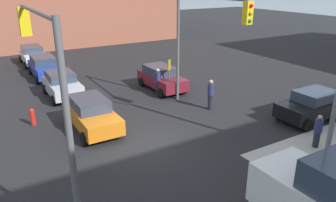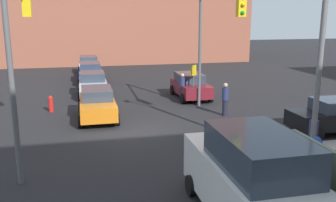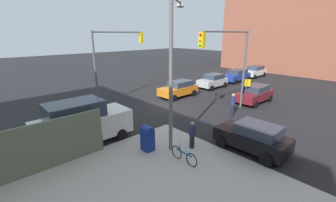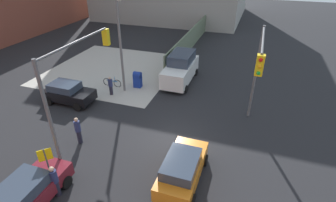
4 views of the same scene
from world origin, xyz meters
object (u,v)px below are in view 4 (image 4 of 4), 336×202
coupe_maroon (27,193)px  pedestrian_crossing (55,181)px  traffic_signal_se_corner (258,67)px  mailbox_blue (138,79)px  hatchback_black (68,93)px  sedan_orange (182,168)px  pedestrian_walking_north (78,130)px  street_lamp_corner (120,38)px  pedestrian_waiting (111,86)px  bicycle_leaning_on_fence (112,83)px  traffic_signal_nw_corner (75,77)px  van_white_delivery (181,68)px

coupe_maroon → pedestrian_crossing: size_ratio=2.29×
traffic_signal_se_corner → pedestrian_crossing: size_ratio=3.56×
mailbox_blue → hatchback_black: hatchback_black is taller
traffic_signal_se_corner → sedan_orange: traffic_signal_se_corner is taller
hatchback_black → pedestrian_walking_north: size_ratio=2.11×
mailbox_blue → street_lamp_corner: bearing=155.6°
street_lamp_corner → pedestrian_waiting: bearing=127.4°
coupe_maroon → pedestrian_waiting: coupe_maroon is taller
pedestrian_crossing → pedestrian_walking_north: size_ratio=1.00×
street_lamp_corner → mailbox_blue: 4.19m
coupe_maroon → hatchback_black: bearing=26.6°
sedan_orange → pedestrian_crossing: size_ratio=2.30×
sedan_orange → bicycle_leaning_on_fence: (8.53, 8.85, -0.50)m
mailbox_blue → hatchback_black: 5.77m
traffic_signal_nw_corner → pedestrian_crossing: (-3.64, -0.70, -3.71)m
mailbox_blue → pedestrian_crossing: 12.06m
coupe_maroon → pedestrian_walking_north: size_ratio=2.29×
traffic_signal_nw_corner → street_lamp_corner: street_lamp_corner is taller
coupe_maroon → traffic_signal_se_corner: bearing=-44.7°
pedestrian_crossing → bicycle_leaning_on_fence: pedestrian_crossing is taller
traffic_signal_se_corner → street_lamp_corner: (2.43, 10.09, 0.08)m
van_white_delivery → pedestrian_crossing: 14.43m
traffic_signal_nw_corner → sedan_orange: (-0.77, -6.16, -3.82)m
traffic_signal_se_corner → traffic_signal_nw_corner: bearing=117.2°
traffic_signal_nw_corner → bicycle_leaning_on_fence: (7.76, 2.70, -4.32)m
mailbox_blue → traffic_signal_nw_corner: bearing=-176.6°
traffic_signal_se_corner → bicycle_leaning_on_fence: 12.84m
traffic_signal_nw_corner → pedestrian_waiting: bearing=17.5°
pedestrian_crossing → pedestrian_walking_north: pedestrian_crossing is taller
coupe_maroon → pedestrian_crossing: 1.24m
mailbox_blue → van_white_delivery: bearing=-54.5°
mailbox_blue → pedestrian_waiting: 2.50m
mailbox_blue → pedestrian_waiting: bearing=143.1°
street_lamp_corner → pedestrian_crossing: 11.47m
coupe_maroon → bicycle_leaning_on_fence: bearing=11.9°
van_white_delivery → bicycle_leaning_on_fence: 6.19m
coupe_maroon → bicycle_leaning_on_fence: 12.62m
street_lamp_corner → hatchback_black: 5.89m
van_white_delivery → hatchback_black: bearing=132.0°
bicycle_leaning_on_fence → pedestrian_walking_north: bearing=-165.3°
street_lamp_corner → pedestrian_waiting: street_lamp_corner is taller
sedan_orange → hatchback_black: same height
traffic_signal_nw_corner → bicycle_leaning_on_fence: bearing=19.2°
street_lamp_corner → traffic_signal_se_corner: bearing=-103.5°
coupe_maroon → pedestrian_walking_north: 4.78m
van_white_delivery → sedan_orange: bearing=-163.2°
pedestrian_walking_north → sedan_orange: bearing=-164.8°
hatchback_black → pedestrian_walking_north: pedestrian_walking_north is taller
pedestrian_waiting → coupe_maroon: bearing=30.9°
traffic_signal_nw_corner → van_white_delivery: 11.49m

